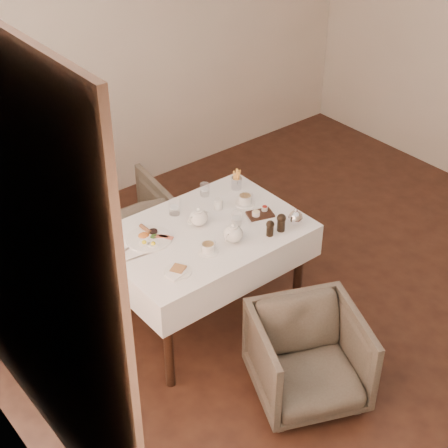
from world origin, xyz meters
name	(u,v)px	position (x,y,z in m)	size (l,w,h in m)	color
room	(16,257)	(-2.22, 0.00, 1.60)	(5.00, 5.00, 5.00)	black
table	(204,245)	(-0.79, 0.64, 0.64)	(1.28, 0.88, 0.75)	black
armchair_near	(308,358)	(-0.72, -0.28, 0.30)	(0.63, 0.65, 0.59)	#473D34
armchair_far	(120,228)	(-0.89, 1.57, 0.32)	(0.69, 0.71, 0.64)	#473D34
breakfast_plate	(149,238)	(-1.12, 0.78, 0.77)	(0.29, 0.29, 0.04)	white
side_plate	(177,272)	(-1.18, 0.39, 0.76)	(0.17, 0.17, 0.02)	white
teapot_centre	(198,216)	(-0.78, 0.71, 0.82)	(0.17, 0.13, 0.13)	white
teapot_front	(233,233)	(-0.72, 0.43, 0.82)	(0.17, 0.13, 0.14)	white
creamer	(218,204)	(-0.56, 0.78, 0.79)	(0.06, 0.06, 0.07)	white
teacup_near	(208,248)	(-0.91, 0.44, 0.78)	(0.13, 0.13, 0.06)	white
teacup_far	(245,200)	(-0.38, 0.72, 0.79)	(0.14, 0.14, 0.07)	white
glass_left	(174,207)	(-0.82, 0.92, 0.81)	(0.07, 0.07, 0.10)	silver
glass_mid	(236,218)	(-0.58, 0.56, 0.80)	(0.07, 0.07, 0.09)	silver
glass_right	(205,189)	(-0.52, 0.98, 0.80)	(0.07, 0.07, 0.09)	silver
condiment_board	(260,213)	(-0.39, 0.55, 0.77)	(0.20, 0.16, 0.04)	black
pepper_mill_left	(270,228)	(-0.50, 0.34, 0.81)	(0.05, 0.05, 0.11)	black
pepper_mill_right	(281,222)	(-0.41, 0.33, 0.82)	(0.06, 0.06, 0.12)	black
silver_pot	(295,217)	(-0.29, 0.32, 0.82)	(0.12, 0.09, 0.12)	white
fries_cup	(236,180)	(-0.30, 0.91, 0.82)	(0.07, 0.07, 0.16)	silver
cutlery_fork	(126,250)	(-1.29, 0.77, 0.76)	(0.02, 0.20, 0.00)	silver
cutlery_knife	(140,256)	(-1.26, 0.66, 0.76)	(0.02, 0.20, 0.00)	silver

